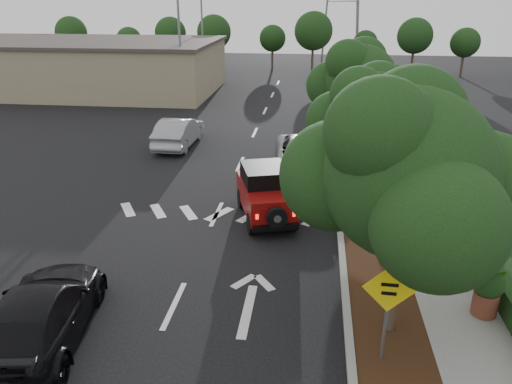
% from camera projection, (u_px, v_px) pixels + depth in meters
% --- Properties ---
extents(ground, '(120.00, 120.00, 0.00)m').
position_uv_depth(ground, '(174.00, 305.00, 13.42)').
color(ground, black).
rests_on(ground, ground).
extents(curb, '(0.20, 70.00, 0.15)m').
position_uv_depth(curb, '(335.00, 166.00, 23.94)').
color(curb, '#9E9B93').
rests_on(curb, ground).
extents(planting_strip, '(1.80, 70.00, 0.12)m').
position_uv_depth(planting_strip, '(356.00, 167.00, 23.84)').
color(planting_strip, black).
rests_on(planting_strip, ground).
extents(sidewalk, '(2.00, 70.00, 0.12)m').
position_uv_depth(sidewalk, '(396.00, 169.00, 23.63)').
color(sidewalk, gray).
rests_on(sidewalk, ground).
extents(hedge, '(0.80, 70.00, 0.80)m').
position_uv_depth(hedge, '(428.00, 163.00, 23.35)').
color(hedge, black).
rests_on(hedge, ground).
extents(commercial_building, '(22.00, 12.00, 4.00)m').
position_uv_depth(commercial_building, '(84.00, 67.00, 42.09)').
color(commercial_building, gray).
rests_on(commercial_building, ground).
extents(transmission_tower, '(7.00, 4.00, 28.00)m').
position_uv_depth(transmission_tower, '(339.00, 66.00, 57.00)').
color(transmission_tower, slate).
rests_on(transmission_tower, ground).
extents(street_tree_near, '(3.80, 3.80, 5.92)m').
position_uv_depth(street_tree_near, '(389.00, 333.00, 12.34)').
color(street_tree_near, black).
rests_on(street_tree_near, ground).
extents(street_tree_mid, '(3.20, 3.20, 5.32)m').
position_uv_depth(street_tree_mid, '(365.00, 216.00, 18.79)').
color(street_tree_mid, black).
rests_on(street_tree_mid, ground).
extents(street_tree_far, '(3.40, 3.40, 5.62)m').
position_uv_depth(street_tree_far, '(354.00, 162.00, 24.78)').
color(street_tree_far, black).
rests_on(street_tree_far, ground).
extents(light_pole_a, '(2.00, 0.22, 9.00)m').
position_uv_depth(light_pole_a, '(183.00, 103.00, 38.10)').
color(light_pole_a, slate).
rests_on(light_pole_a, ground).
extents(light_pole_b, '(2.00, 0.22, 9.00)m').
position_uv_depth(light_pole_b, '(204.00, 78.00, 49.27)').
color(light_pole_b, slate).
rests_on(light_pole_b, ground).
extents(red_jeep, '(2.60, 3.96, 1.94)m').
position_uv_depth(red_jeep, '(265.00, 192.00, 18.42)').
color(red_jeep, black).
rests_on(red_jeep, ground).
extents(silver_suv_ahead, '(3.17, 6.21, 1.68)m').
position_uv_depth(silver_suv_ahead, '(305.00, 158.00, 22.63)').
color(silver_suv_ahead, '#969A9D').
rests_on(silver_suv_ahead, ground).
extents(black_suv_oncoming, '(2.88, 5.45, 1.51)m').
position_uv_depth(black_suv_oncoming, '(40.00, 315.00, 11.78)').
color(black_suv_oncoming, black).
rests_on(black_suv_oncoming, ground).
extents(silver_sedan_oncoming, '(1.77, 4.78, 1.56)m').
position_uv_depth(silver_sedan_oncoming, '(179.00, 132.00, 27.11)').
color(silver_sedan_oncoming, '#94979B').
rests_on(silver_sedan_oncoming, ground).
extents(parked_suv, '(5.30, 3.33, 1.68)m').
position_uv_depth(parked_suv, '(173.00, 90.00, 38.60)').
color(parked_suv, '#A9ABB1').
rests_on(parked_suv, ground).
extents(speed_hump_sign, '(1.14, 0.11, 2.43)m').
position_uv_depth(speed_hump_sign, '(388.00, 301.00, 10.70)').
color(speed_hump_sign, slate).
rests_on(speed_hump_sign, ground).
extents(terracotta_planter, '(0.79, 0.79, 1.38)m').
position_uv_depth(terracotta_planter, '(488.00, 287.00, 12.57)').
color(terracotta_planter, brown).
rests_on(terracotta_planter, ground).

